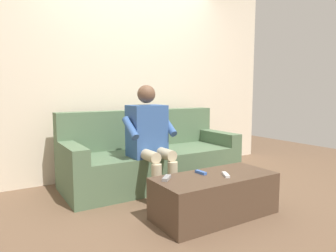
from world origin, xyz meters
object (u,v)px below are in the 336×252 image
at_px(coffee_table, 215,196).
at_px(remote_blue, 201,172).
at_px(remote_white, 226,175).
at_px(remote_gray, 167,178).
at_px(couch, 151,158).
at_px(person_solo_seated, 149,135).

distance_m(coffee_table, remote_blue, 0.23).
bearing_deg(remote_white, remote_gray, -81.36).
distance_m(remote_blue, remote_white, 0.22).
height_order(couch, remote_white, couch).
xyz_separation_m(couch, remote_blue, (0.07, 1.06, 0.08)).
distance_m(couch, person_solo_seated, 0.55).
height_order(remote_blue, remote_white, remote_blue).
height_order(remote_white, remote_gray, remote_gray).
relative_size(person_solo_seated, remote_white, 8.27).
bearing_deg(remote_blue, remote_white, -144.25).
relative_size(coffee_table, remote_white, 7.76).
bearing_deg(remote_gray, remote_blue, 134.28).
bearing_deg(coffee_table, remote_white, 138.14).
bearing_deg(couch, remote_blue, 86.08).
bearing_deg(remote_gray, coffee_table, 120.18).
xyz_separation_m(couch, coffee_table, (0.00, 1.17, -0.11)).
height_order(remote_blue, remote_gray, remote_gray).
bearing_deg(coffee_table, person_solo_seated, -74.68).
distance_m(couch, remote_blue, 1.07).
bearing_deg(person_solo_seated, remote_white, 108.42).
distance_m(person_solo_seated, remote_gray, 0.76).
relative_size(coffee_table, remote_blue, 9.10).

